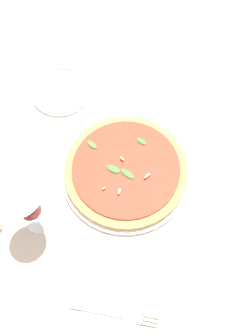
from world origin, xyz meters
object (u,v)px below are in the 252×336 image
Objects in this scene: fork at (113,313)px; pizza_arugula_main at (126,170)px; wine_glass at (26,205)px; side_plate_white at (61,91)px.

pizza_arugula_main is at bearing 95.54° from fork.
wine_glass is 0.96× the size of side_plate_white.
wine_glass is 0.32m from fork.
fork is (-0.05, -0.36, -0.01)m from pizza_arugula_main.
pizza_arugula_main is 0.29m from wine_glass.
fork is 0.66m from side_plate_white.
pizza_arugula_main is 1.90× the size of side_plate_white.
side_plate_white reaches higher than fork.
pizza_arugula_main is 0.36m from fork.
side_plate_white is at bearing 123.24° from pizza_arugula_main.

